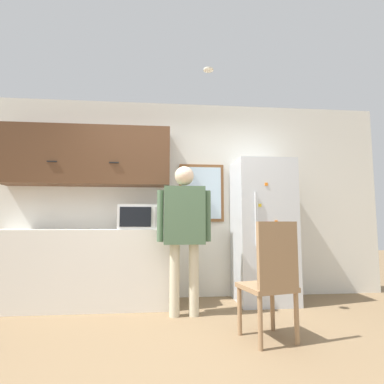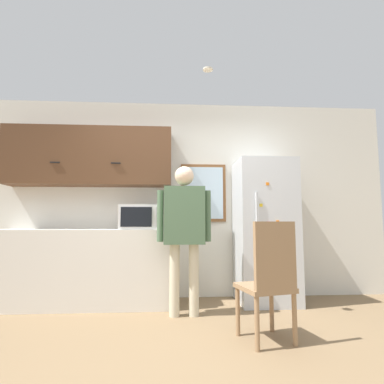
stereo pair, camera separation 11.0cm
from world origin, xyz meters
The scene contains 10 objects.
ground_plane centered at (0.00, 0.00, 0.00)m, with size 16.00×16.00×0.00m, color #7F6647.
back_wall centered at (0.00, 1.83, 1.35)m, with size 6.00×0.06×2.70m.
counter centered at (-1.13, 1.48, 0.46)m, with size 2.15×0.64×0.92m.
upper_cabinets centered at (-1.13, 1.62, 1.87)m, with size 2.15×0.38×0.76m.
microwave centered at (-0.40, 1.39, 1.07)m, with size 0.52×0.40×0.30m.
person centered at (0.10, 0.99, 1.00)m, with size 0.60×0.23×1.64m.
refrigerator centered at (1.16, 1.47, 0.90)m, with size 0.72×0.67×1.81m.
chair centered at (0.80, 0.19, 0.54)m, with size 0.49×0.49×1.01m.
window centered at (0.40, 1.79, 1.42)m, with size 0.63×0.05×0.80m.
ceiling_light centered at (0.35, 0.76, 2.68)m, with size 0.11×0.11×0.01m.
Camera 1 is at (-0.13, -2.35, 1.00)m, focal length 28.00 mm.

